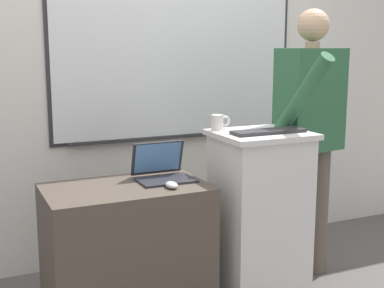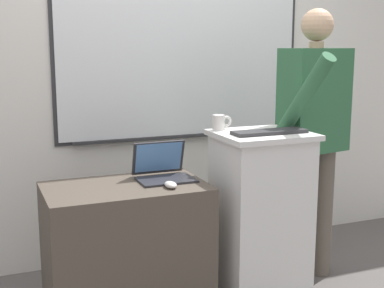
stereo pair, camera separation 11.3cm
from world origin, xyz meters
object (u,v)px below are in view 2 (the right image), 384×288
at_px(person_presenter, 314,127).
at_px(laptop, 162,168).
at_px(lectern_podium, 260,219).
at_px(computer_mouse_by_laptop, 171,185).
at_px(side_desk, 127,253).
at_px(coffee_mug, 220,122).
at_px(wireless_keyboard, 269,132).

height_order(person_presenter, laptop, person_presenter).
distance_m(lectern_podium, computer_mouse_by_laptop, 0.63).
relative_size(lectern_podium, person_presenter, 0.59).
relative_size(side_desk, coffee_mug, 7.28).
relative_size(wireless_keyboard, computer_mouse_by_laptop, 4.29).
distance_m(lectern_podium, laptop, 0.65).
bearing_deg(person_presenter, laptop, 169.07).
distance_m(person_presenter, wireless_keyboard, 0.50).
relative_size(lectern_podium, coffee_mug, 8.63).
bearing_deg(coffee_mug, laptop, 177.76).
relative_size(wireless_keyboard, coffee_mug, 3.61).
relative_size(person_presenter, computer_mouse_by_laptop, 17.28).
bearing_deg(computer_mouse_by_laptop, lectern_podium, 3.54).
bearing_deg(lectern_podium, person_presenter, 19.68).
bearing_deg(wireless_keyboard, lectern_podium, 101.66).
bearing_deg(side_desk, coffee_mug, 6.02).
relative_size(lectern_podium, computer_mouse_by_laptop, 10.25).
bearing_deg(coffee_mug, computer_mouse_by_laptop, -151.99).
bearing_deg(computer_mouse_by_laptop, wireless_keyboard, -2.24).
relative_size(laptop, coffee_mug, 2.60).
height_order(laptop, computer_mouse_by_laptop, laptop).
height_order(computer_mouse_by_laptop, coffee_mug, coffee_mug).
height_order(side_desk, person_presenter, person_presenter).
relative_size(computer_mouse_by_laptop, coffee_mug, 0.84).
bearing_deg(wireless_keyboard, computer_mouse_by_laptop, 177.76).
bearing_deg(laptop, side_desk, -162.35).
distance_m(lectern_podium, side_desk, 0.79).
height_order(side_desk, computer_mouse_by_laptop, computer_mouse_by_laptop).
distance_m(wireless_keyboard, computer_mouse_by_laptop, 0.63).
bearing_deg(computer_mouse_by_laptop, person_presenter, 11.01).
relative_size(side_desk, computer_mouse_by_laptop, 8.65).
distance_m(side_desk, coffee_mug, 0.90).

